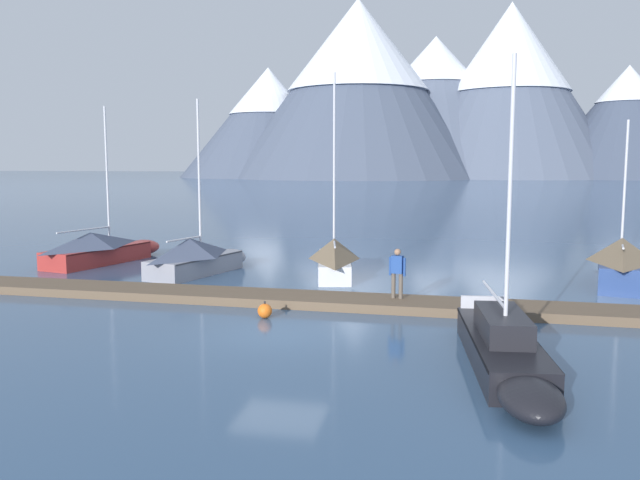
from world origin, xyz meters
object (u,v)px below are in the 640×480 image
Objects in this scene: sailboat_mid_dock_port at (334,256)px; person_on_dock at (397,270)px; sailboat_second_berth at (197,256)px; sailboat_mid_dock_starboard at (505,350)px; sailboat_far_berth at (621,262)px; mooring_buoy_channel_marker at (265,311)px; sailboat_nearest_berth at (102,248)px.

sailboat_mid_dock_port is 5.16× the size of person_on_dock.
sailboat_mid_dock_port is at bearing 9.37° from sailboat_second_berth.
sailboat_mid_dock_port is at bearing 118.12° from person_on_dock.
sailboat_mid_dock_starboard reaches higher than sailboat_far_berth.
mooring_buoy_channel_marker is (-0.77, -8.33, -0.56)m from sailboat_mid_dock_port.
sailboat_far_berth is at bearing 2.73° from sailboat_second_berth.
person_on_dock is (-2.99, 6.33, 0.76)m from sailboat_mid_dock_starboard.
sailboat_mid_dock_starboard is 13.35m from sailboat_far_berth.
sailboat_mid_dock_port is 8.39m from mooring_buoy_channel_marker.
sailboat_second_berth is 6.04m from sailboat_mid_dock_port.
sailboat_second_berth is 4.50× the size of person_on_dock.
sailboat_second_berth reaches higher than sailboat_far_berth.
sailboat_nearest_berth is at bearing 139.22° from mooring_buoy_channel_marker.
sailboat_mid_dock_starboard is (12.14, -11.31, -0.27)m from sailboat_second_berth.
sailboat_far_berth is (23.37, -1.23, 0.19)m from sailboat_nearest_berth.
person_on_dock is at bearing -145.54° from sailboat_far_berth.
sailboat_far_berth is at bearing 65.66° from sailboat_mid_dock_starboard.
sailboat_far_berth is 3.87× the size of person_on_dock.
sailboat_mid_dock_port is (5.96, 0.98, 0.02)m from sailboat_second_berth.
sailboat_mid_dock_port is at bearing 84.70° from mooring_buoy_channel_marker.
sailboat_mid_dock_port is 1.17× the size of sailboat_mid_dock_starboard.
person_on_dock is 4.73m from mooring_buoy_channel_marker.
sailboat_nearest_berth is at bearing 160.13° from sailboat_second_berth.
sailboat_second_berth is at bearing 125.20° from mooring_buoy_channel_marker.
sailboat_second_berth is 17.66m from sailboat_far_berth.
sailboat_mid_dock_port reaches higher than mooring_buoy_channel_marker.
sailboat_second_berth is 10.43m from person_on_dock.
sailboat_mid_dock_starboard is 4.40× the size of person_on_dock.
mooring_buoy_channel_marker is at bearing -40.78° from sailboat_nearest_berth.
sailboat_mid_dock_port is (11.69, -1.09, 0.06)m from sailboat_nearest_berth.
sailboat_mid_dock_port is 16.11× the size of mooring_buoy_channel_marker.
person_on_dock is at bearing 30.80° from mooring_buoy_channel_marker.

